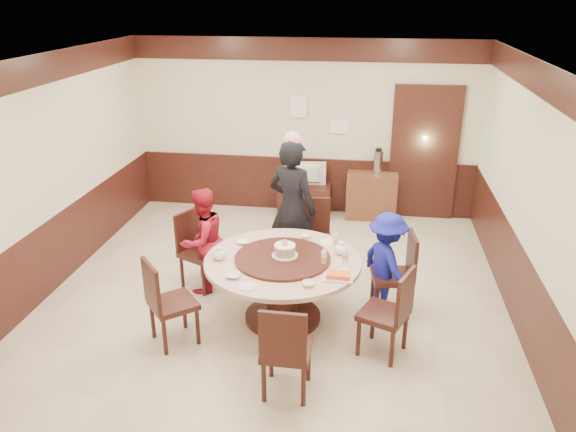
# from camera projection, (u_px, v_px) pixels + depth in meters

# --- Properties ---
(room) EXTENTS (6.00, 6.04, 2.84)m
(room) POSITION_uv_depth(u_px,v_px,m) (275.00, 215.00, 6.42)
(room) COLOR beige
(room) RESTS_ON ground
(banquet_table) EXTENTS (1.71, 1.71, 0.78)m
(banquet_table) POSITION_uv_depth(u_px,v_px,m) (283.00, 277.00, 6.19)
(banquet_table) COLOR black
(banquet_table) RESTS_ON ground
(chair_0) EXTENTS (0.51, 0.50, 0.97)m
(chair_0) POSITION_uv_depth(u_px,v_px,m) (393.00, 288.00, 6.43)
(chair_0) COLOR black
(chair_0) RESTS_ON ground
(chair_1) EXTENTS (0.48, 0.49, 0.97)m
(chair_1) POSITION_uv_depth(u_px,v_px,m) (314.00, 250.00, 7.35)
(chair_1) COLOR black
(chair_1) RESTS_ON ground
(chair_2) EXTENTS (0.59, 0.59, 0.97)m
(chair_2) POSITION_uv_depth(u_px,v_px,m) (201.00, 263.00, 7.00)
(chair_2) COLOR black
(chair_2) RESTS_ON ground
(chair_3) EXTENTS (0.62, 0.62, 0.97)m
(chair_3) POSITION_uv_depth(u_px,v_px,m) (172.00, 316.00, 5.87)
(chair_3) COLOR black
(chair_3) RESTS_ON ground
(chair_4) EXTENTS (0.45, 0.46, 0.97)m
(chair_4) POSITION_uv_depth(u_px,v_px,m) (286.00, 365.00, 5.12)
(chair_4) COLOR black
(chair_4) RESTS_ON ground
(chair_5) EXTENTS (0.58, 0.58, 0.97)m
(chair_5) POSITION_uv_depth(u_px,v_px,m) (385.00, 327.00, 5.68)
(chair_5) COLOR black
(chair_5) RESTS_ON ground
(person_standing) EXTENTS (0.78, 0.66, 1.81)m
(person_standing) POSITION_uv_depth(u_px,v_px,m) (292.00, 209.00, 7.08)
(person_standing) COLOR black
(person_standing) RESTS_ON ground
(person_red) EXTENTS (0.76, 0.81, 1.32)m
(person_red) POSITION_uv_depth(u_px,v_px,m) (203.00, 241.00, 6.78)
(person_red) COLOR maroon
(person_red) RESTS_ON ground
(person_blue) EXTENTS (0.82, 0.90, 1.22)m
(person_blue) POSITION_uv_depth(u_px,v_px,m) (387.00, 264.00, 6.32)
(person_blue) COLOR #171A94
(person_blue) RESTS_ON ground
(birthday_cake) EXTENTS (0.29, 0.29, 0.20)m
(birthday_cake) POSITION_uv_depth(u_px,v_px,m) (285.00, 250.00, 6.10)
(birthday_cake) COLOR white
(birthday_cake) RESTS_ON banquet_table
(teapot_left) EXTENTS (0.17, 0.15, 0.13)m
(teapot_left) POSITION_uv_depth(u_px,v_px,m) (219.00, 254.00, 6.09)
(teapot_left) COLOR white
(teapot_left) RESTS_ON banquet_table
(teapot_right) EXTENTS (0.17, 0.15, 0.13)m
(teapot_right) POSITION_uv_depth(u_px,v_px,m) (341.00, 249.00, 6.21)
(teapot_right) COLOR white
(teapot_right) RESTS_ON banquet_table
(bowl_0) EXTENTS (0.15, 0.15, 0.04)m
(bowl_0) POSITION_uv_depth(u_px,v_px,m) (243.00, 242.00, 6.48)
(bowl_0) COLOR white
(bowl_0) RESTS_ON banquet_table
(bowl_1) EXTENTS (0.13, 0.13, 0.04)m
(bowl_1) POSITION_uv_depth(u_px,v_px,m) (308.00, 284.00, 5.56)
(bowl_1) COLOR white
(bowl_1) RESTS_ON banquet_table
(bowl_2) EXTENTS (0.15, 0.15, 0.04)m
(bowl_2) POSITION_uv_depth(u_px,v_px,m) (233.00, 276.00, 5.72)
(bowl_2) COLOR white
(bowl_2) RESTS_ON banquet_table
(bowl_3) EXTENTS (0.13, 0.13, 0.04)m
(bowl_3) POSITION_uv_depth(u_px,v_px,m) (343.00, 270.00, 5.84)
(bowl_3) COLOR white
(bowl_3) RESTS_ON banquet_table
(bowl_4) EXTENTS (0.14, 0.14, 0.03)m
(bowl_4) POSITION_uv_depth(u_px,v_px,m) (220.00, 251.00, 6.27)
(bowl_4) COLOR white
(bowl_4) RESTS_ON banquet_table
(bowl_5) EXTENTS (0.12, 0.12, 0.04)m
(bowl_5) POSITION_uv_depth(u_px,v_px,m) (306.00, 236.00, 6.63)
(bowl_5) COLOR white
(bowl_5) RESTS_ON banquet_table
(saucer_near) EXTENTS (0.18, 0.18, 0.01)m
(saucer_near) POSITION_uv_depth(u_px,v_px,m) (247.00, 286.00, 5.55)
(saucer_near) COLOR white
(saucer_near) RESTS_ON banquet_table
(saucer_far) EXTENTS (0.18, 0.18, 0.01)m
(saucer_far) POSITION_uv_depth(u_px,v_px,m) (328.00, 242.00, 6.50)
(saucer_far) COLOR white
(saucer_far) RESTS_ON banquet_table
(shrimp_platter) EXTENTS (0.30, 0.20, 0.06)m
(shrimp_platter) POSITION_uv_depth(u_px,v_px,m) (338.00, 276.00, 5.70)
(shrimp_platter) COLOR white
(shrimp_platter) RESTS_ON banquet_table
(bottle_0) EXTENTS (0.06, 0.06, 0.16)m
(bottle_0) POSITION_uv_depth(u_px,v_px,m) (324.00, 258.00, 5.96)
(bottle_0) COLOR white
(bottle_0) RESTS_ON banquet_table
(bottle_1) EXTENTS (0.06, 0.06, 0.16)m
(bottle_1) POSITION_uv_depth(u_px,v_px,m) (345.00, 256.00, 6.00)
(bottle_1) COLOR white
(bottle_1) RESTS_ON banquet_table
(bottle_2) EXTENTS (0.06, 0.06, 0.16)m
(bottle_2) POSITION_uv_depth(u_px,v_px,m) (335.00, 241.00, 6.37)
(bottle_2) COLOR white
(bottle_2) RESTS_ON banquet_table
(tv_stand) EXTENTS (0.85, 0.45, 0.50)m
(tv_stand) POSITION_uv_depth(u_px,v_px,m) (305.00, 200.00, 9.23)
(tv_stand) COLOR black
(tv_stand) RESTS_ON ground
(television) EXTENTS (0.68, 0.17, 0.39)m
(television) POSITION_uv_depth(u_px,v_px,m) (305.00, 175.00, 9.07)
(television) COLOR gray
(television) RESTS_ON tv_stand
(side_cabinet) EXTENTS (0.80, 0.40, 0.75)m
(side_cabinet) POSITION_uv_depth(u_px,v_px,m) (371.00, 196.00, 9.07)
(side_cabinet) COLOR brown
(side_cabinet) RESTS_ON ground
(thermos) EXTENTS (0.15, 0.15, 0.38)m
(thermos) POSITION_uv_depth(u_px,v_px,m) (378.00, 162.00, 8.84)
(thermos) COLOR silver
(thermos) RESTS_ON side_cabinet
(notice_left) EXTENTS (0.25, 0.00, 0.35)m
(notice_left) POSITION_uv_depth(u_px,v_px,m) (299.00, 107.00, 8.88)
(notice_left) COLOR white
(notice_left) RESTS_ON room
(notice_right) EXTENTS (0.30, 0.00, 0.22)m
(notice_right) POSITION_uv_depth(u_px,v_px,m) (339.00, 127.00, 8.90)
(notice_right) COLOR white
(notice_right) RESTS_ON room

